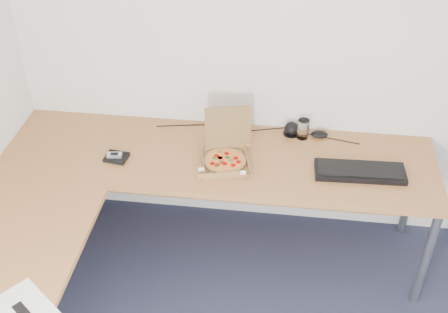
# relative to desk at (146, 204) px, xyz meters

# --- Properties ---
(room_shell) EXTENTS (3.50, 3.50, 2.50)m
(room_shell) POSITION_rel_desk_xyz_m (0.82, -0.97, 0.55)
(room_shell) COLOR silver
(room_shell) RESTS_ON ground
(desk) EXTENTS (2.50, 2.20, 0.73)m
(desk) POSITION_rel_desk_xyz_m (0.00, 0.00, 0.00)
(desk) COLOR #B3723C
(desk) RESTS_ON ground
(pizza_box) EXTENTS (0.27, 0.31, 0.27)m
(pizza_box) POSITION_rel_desk_xyz_m (0.37, 0.38, 0.06)
(pizza_box) COLOR olive
(pizza_box) RESTS_ON desk
(drinking_glass) EXTENTS (0.07, 0.07, 0.12)m
(drinking_glass) POSITION_rel_desk_xyz_m (0.80, 0.68, 0.09)
(drinking_glass) COLOR white
(drinking_glass) RESTS_ON desk
(keyboard) EXTENTS (0.50, 0.19, 0.03)m
(keyboard) POSITION_rel_desk_xyz_m (1.12, 0.36, 0.04)
(keyboard) COLOR black
(keyboard) RESTS_ON desk
(mouse) EXTENTS (0.12, 0.10, 0.04)m
(mouse) POSITION_rel_desk_xyz_m (0.90, 0.69, 0.05)
(mouse) COLOR black
(mouse) RESTS_ON desk
(wallet) EXTENTS (0.14, 0.12, 0.02)m
(wallet) POSITION_rel_desk_xyz_m (-0.25, 0.33, 0.04)
(wallet) COLOR black
(wallet) RESTS_ON desk
(phone) EXTENTS (0.09, 0.06, 0.02)m
(phone) POSITION_rel_desk_xyz_m (-0.26, 0.32, 0.06)
(phone) COLOR #B2B5BA
(phone) RESTS_ON wallet
(paper_sheet) EXTENTS (0.39, 0.37, 0.00)m
(paper_sheet) POSITION_rel_desk_xyz_m (-0.34, -0.77, 0.03)
(paper_sheet) COLOR white
(paper_sheet) RESTS_ON desk
(dome_speaker) EXTENTS (0.10, 0.10, 0.08)m
(dome_speaker) POSITION_rel_desk_xyz_m (0.74, 0.71, 0.07)
(dome_speaker) COLOR black
(dome_speaker) RESTS_ON desk
(cable_bundle) EXTENTS (0.60, 0.12, 0.01)m
(cable_bundle) POSITION_rel_desk_xyz_m (0.50, 0.71, 0.03)
(cable_bundle) COLOR black
(cable_bundle) RESTS_ON desk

